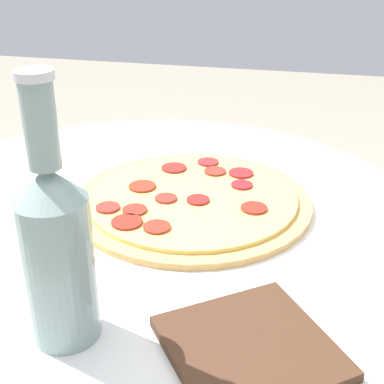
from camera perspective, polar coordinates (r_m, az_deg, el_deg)
name	(u,v)px	position (r m, az deg, el deg)	size (l,w,h in m)	color
table	(150,315)	(0.89, -4.49, -12.93)	(0.86, 0.86, 0.73)	silver
pizza	(192,199)	(0.81, -0.03, -0.77)	(0.36, 0.36, 0.02)	tan
beer_bottle	(56,247)	(0.53, -14.32, -5.70)	(0.07, 0.07, 0.27)	gray
pizza_paddle	(261,362)	(0.54, 7.33, -17.57)	(0.23, 0.27, 0.02)	#422819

